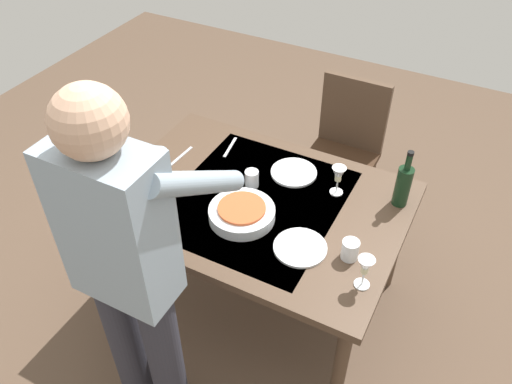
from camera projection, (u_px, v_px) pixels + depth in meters
name	position (u px, v px, depth m)	size (l,w,h in m)	color
ground_plane	(256.00, 296.00, 2.92)	(6.00, 6.00, 0.00)	brown
dining_table	(256.00, 211.00, 2.50)	(1.38, 0.99, 0.72)	#4C3828
chair_near	(345.00, 144.00, 3.11)	(0.40, 0.40, 0.91)	#352114
person_server	(129.00, 267.00, 1.82)	(0.42, 0.61, 1.69)	#2D2D38
wine_bottle	(403.00, 185.00, 2.36)	(0.07, 0.07, 0.30)	black
wine_glass_left	(365.00, 267.00, 2.00)	(0.07, 0.07, 0.15)	white
wine_glass_right	(338.00, 176.00, 2.42)	(0.07, 0.07, 0.15)	white
water_cup_near_left	(350.00, 250.00, 2.15)	(0.07, 0.07, 0.09)	silver
water_cup_near_right	(252.00, 179.00, 2.50)	(0.07, 0.07, 0.09)	silver
serving_bowl_pasta	(241.00, 213.00, 2.34)	(0.30, 0.30, 0.07)	silver
side_bowl_salad	(148.00, 210.00, 2.35)	(0.18, 0.18, 0.07)	silver
dinner_plate_near	(300.00, 248.00, 2.21)	(0.23, 0.23, 0.01)	silver
dinner_plate_far	(294.00, 172.00, 2.60)	(0.23, 0.23, 0.01)	silver
table_knife	(180.00, 157.00, 2.70)	(0.01, 0.20, 0.01)	silver
table_fork	(230.00, 147.00, 2.77)	(0.01, 0.18, 0.01)	silver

